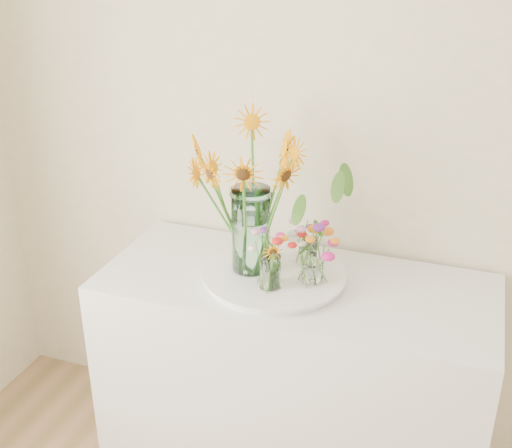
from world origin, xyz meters
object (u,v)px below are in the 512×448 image
(mason_jar, at_px, (251,230))
(small_vase_a, at_px, (270,272))
(small_vase_c, at_px, (309,251))
(counter, at_px, (292,383))
(tray, at_px, (274,276))
(small_vase_b, at_px, (312,268))

(mason_jar, xyz_separation_m, small_vase_a, (0.11, -0.10, -0.09))
(small_vase_a, bearing_deg, small_vase_c, 70.20)
(counter, relative_size, tray, 2.88)
(tray, bearing_deg, small_vase_c, 49.93)
(counter, distance_m, small_vase_c, 0.53)
(mason_jar, relative_size, small_vase_a, 2.54)
(small_vase_a, bearing_deg, tray, 99.77)
(counter, bearing_deg, small_vase_b, -26.86)
(tray, relative_size, small_vase_b, 4.24)
(mason_jar, distance_m, small_vase_c, 0.24)
(counter, distance_m, small_vase_a, 0.55)
(small_vase_a, height_order, small_vase_c, small_vase_a)
(mason_jar, relative_size, small_vase_c, 3.16)
(mason_jar, height_order, small_vase_b, mason_jar)
(small_vase_c, bearing_deg, small_vase_a, -109.80)
(small_vase_a, bearing_deg, counter, 63.50)
(small_vase_b, distance_m, small_vase_c, 0.14)
(tray, height_order, mason_jar, mason_jar)
(tray, relative_size, small_vase_a, 3.96)
(mason_jar, height_order, small_vase_a, mason_jar)
(tray, bearing_deg, mason_jar, -178.40)
(counter, height_order, tray, tray)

